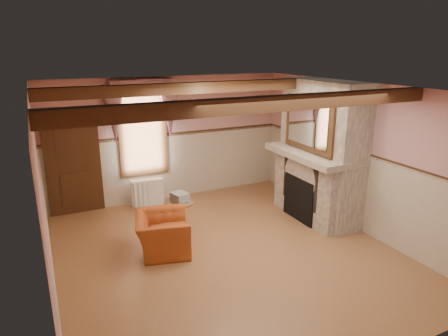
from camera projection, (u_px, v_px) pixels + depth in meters
name	position (u px, v px, depth m)	size (l,w,h in m)	color
floor	(226.00, 252.00, 6.91)	(5.50, 6.00, 0.01)	brown
ceiling	(226.00, 88.00, 6.10)	(5.50, 6.00, 0.01)	silver
wall_back	(169.00, 139.00, 9.09)	(5.50, 0.02, 2.80)	tan
wall_front	(359.00, 259.00, 3.91)	(5.50, 0.02, 2.80)	tan
wall_left	(42.00, 202.00, 5.37)	(0.02, 6.00, 2.80)	tan
wall_right	(355.00, 156.00, 7.63)	(0.02, 6.00, 2.80)	tan
wainscot	(226.00, 212.00, 6.69)	(5.50, 6.00, 1.50)	#C3B19D
chair_rail	(226.00, 169.00, 6.47)	(5.50, 6.00, 0.08)	black
firebox	(301.00, 198.00, 8.12)	(0.20, 0.95, 0.90)	black
armchair	(163.00, 233.00, 6.86)	(1.01, 0.88, 0.66)	#994219
side_table	(182.00, 215.00, 7.74)	(0.49, 0.49, 0.55)	brown
book_stack	(180.00, 198.00, 7.59)	(0.26, 0.32, 0.20)	#B7AD8C
radiator	(147.00, 192.00, 8.89)	(0.70, 0.18, 0.60)	white
bowl	(315.00, 149.00, 7.91)	(0.31, 0.31, 0.08)	brown
mantel_clock	(292.00, 138.00, 8.59)	(0.14, 0.24, 0.20)	black
oil_lamp	(298.00, 138.00, 8.39)	(0.11, 0.11, 0.28)	#C38337
candle_red	(338.00, 155.00, 7.33)	(0.06, 0.06, 0.16)	#B52716
jar_yellow	(320.00, 150.00, 7.77)	(0.06, 0.06, 0.12)	gold
fireplace	(321.00, 151.00, 8.02)	(0.85, 2.00, 2.80)	gray
mantel	(314.00, 154.00, 7.96)	(1.05, 2.05, 0.12)	gray
overmantel_mirror	(308.00, 124.00, 7.70)	(0.06, 1.44, 1.04)	silver
door	(73.00, 165.00, 8.28)	(1.10, 0.10, 2.10)	black
window	(143.00, 130.00, 8.75)	(1.06, 0.08, 2.02)	white
window_drapes	(142.00, 104.00, 8.50)	(1.30, 0.14, 1.40)	gray
ceiling_beam_front	(267.00, 104.00, 5.09)	(5.50, 0.18, 0.20)	black
ceiling_beam_back	(197.00, 88.00, 7.16)	(5.50, 0.18, 0.20)	black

